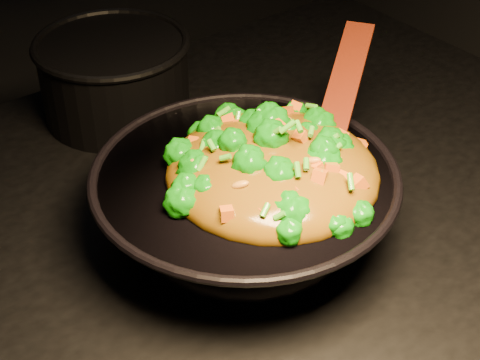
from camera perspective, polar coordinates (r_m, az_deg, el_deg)
wok at (r=0.96m, az=0.36°, el=-2.13°), size 0.51×0.51×0.11m
stir_fry at (r=0.90m, az=2.59°, el=2.73°), size 0.28×0.28×0.09m
spatula at (r=1.01m, az=7.80°, el=6.35°), size 0.23×0.18×0.11m
back_pot at (r=1.23m, az=-9.69°, el=7.82°), size 0.31×0.31×0.14m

